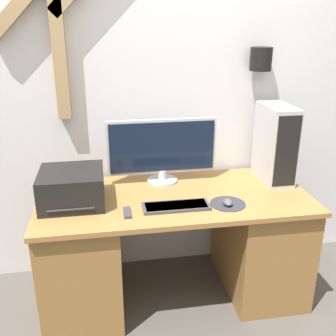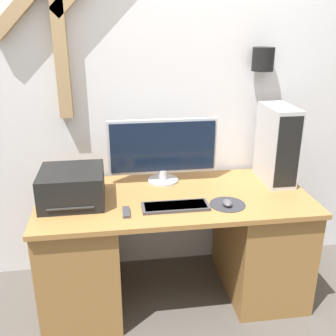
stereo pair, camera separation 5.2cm
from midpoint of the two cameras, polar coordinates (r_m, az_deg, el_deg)
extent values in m
plane|color=#4C4742|center=(2.53, 1.89, -22.82)|extent=(12.00, 12.00, 0.00)
cube|color=silver|center=(2.66, -1.28, 12.30)|extent=(6.40, 0.05, 2.70)
cube|color=#9E7F56|center=(2.56, -16.75, 22.21)|extent=(0.08, 0.08, 1.37)
cylinder|color=black|center=(2.72, 12.79, 15.18)|extent=(0.14, 0.14, 0.15)
cube|color=olive|center=(2.43, 0.33, -4.32)|extent=(1.66, 0.76, 0.03)
cube|color=olive|center=(2.59, -12.92, -12.42)|extent=(0.46, 0.70, 0.70)
cube|color=olive|center=(2.75, 12.63, -10.20)|extent=(0.46, 0.70, 0.70)
cylinder|color=#B7B7BC|center=(2.63, -1.41, -1.80)|extent=(0.20, 0.20, 0.02)
cylinder|color=#B7B7BC|center=(2.61, -1.42, -0.97)|extent=(0.05, 0.05, 0.07)
cube|color=#B7B7BC|center=(2.55, -1.49, 3.18)|extent=(0.71, 0.03, 0.36)
cube|color=black|center=(2.54, -1.43, 3.07)|extent=(0.68, 0.01, 0.33)
cube|color=#3D3D42|center=(2.27, 0.52, -5.59)|extent=(0.39, 0.14, 0.02)
cube|color=#5B5B60|center=(2.27, 0.52, -5.46)|extent=(0.36, 0.12, 0.01)
cylinder|color=#2D2D33|center=(2.34, 8.03, -5.17)|extent=(0.21, 0.21, 0.00)
ellipsoid|color=#4C4C51|center=(2.31, 8.01, -4.96)|extent=(0.05, 0.08, 0.04)
cube|color=#B2B2B7|center=(2.67, 14.75, 3.42)|extent=(0.17, 0.35, 0.51)
cube|color=black|center=(2.52, 16.28, 2.27)|extent=(0.15, 0.01, 0.46)
cube|color=black|center=(2.37, -14.37, -2.72)|extent=(0.37, 0.36, 0.20)
cube|color=#333333|center=(2.29, -14.44, -5.03)|extent=(0.26, 0.16, 0.01)
cube|color=#38383D|center=(2.22, -6.62, -6.46)|extent=(0.04, 0.12, 0.02)
camera|label=1|loc=(0.03, -90.64, -0.24)|focal=42.00mm
camera|label=2|loc=(0.03, 89.36, 0.24)|focal=42.00mm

